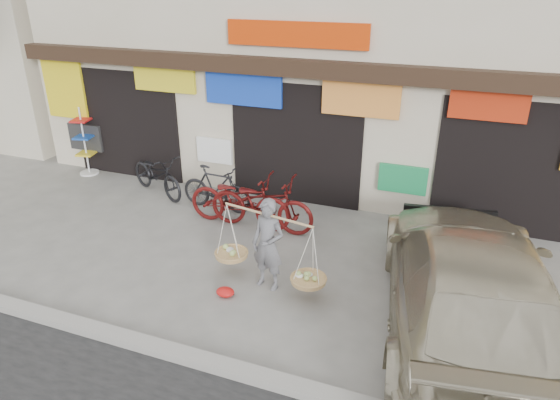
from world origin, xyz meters
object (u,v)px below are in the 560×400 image
at_px(bike_0, 157,174).
at_px(bike_3, 261,203).
at_px(bike_2, 240,199).
at_px(bike_1, 216,188).
at_px(suv, 470,285).
at_px(display_rack, 85,148).
at_px(street_vendor, 268,248).

height_order(bike_0, bike_3, bike_3).
bearing_deg(bike_2, bike_0, 72.77).
relative_size(bike_2, bike_3, 1.00).
relative_size(bike_1, suv, 0.28).
bearing_deg(bike_3, bike_1, 68.47).
bearing_deg(suv, bike_2, -32.89).
height_order(bike_0, display_rack, display_rack).
relative_size(bike_3, display_rack, 1.25).
height_order(bike_0, bike_2, bike_2).
distance_m(bike_0, bike_3, 3.08).
bearing_deg(street_vendor, bike_2, 137.24).
distance_m(bike_0, display_rack, 2.53).
relative_size(street_vendor, bike_1, 1.22).
bearing_deg(street_vendor, bike_3, 126.44).
bearing_deg(suv, bike_3, -35.40).
bearing_deg(display_rack, street_vendor, -26.21).
xyz_separation_m(street_vendor, display_rack, (-6.36, 3.13, -0.02)).
relative_size(street_vendor, bike_0, 1.07).
xyz_separation_m(bike_0, display_rack, (-2.47, 0.49, 0.21)).
relative_size(bike_2, display_rack, 1.25).
relative_size(street_vendor, suv, 0.34).
height_order(street_vendor, bike_0, street_vendor).
height_order(bike_0, bike_1, bike_1).
relative_size(bike_0, bike_2, 0.87).
distance_m(bike_2, suv, 4.93).
xyz_separation_m(bike_0, bike_3, (2.98, -0.76, 0.08)).
distance_m(bike_2, bike_3, 0.49).
distance_m(bike_2, display_rack, 5.12).
height_order(bike_1, display_rack, display_rack).
bearing_deg(bike_3, bike_2, 89.67).
bearing_deg(bike_1, bike_0, 84.50).
bearing_deg(display_rack, suv, -18.89).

